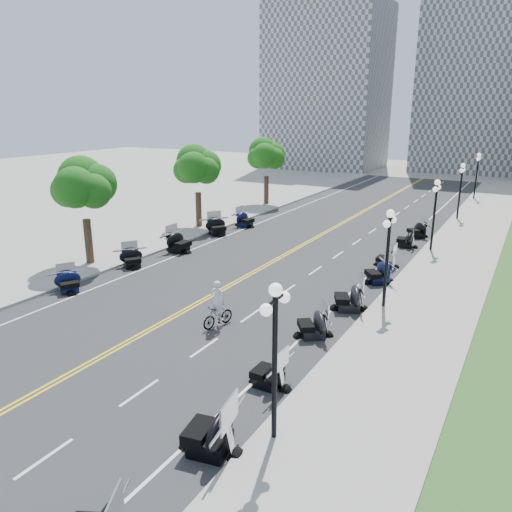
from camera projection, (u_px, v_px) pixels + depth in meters
The scene contains 50 objects.
ground at pixel (198, 303), 25.96m from camera, with size 160.00×160.00×0.00m, color gray.
road at pixel (284, 256), 34.31m from camera, with size 16.00×90.00×0.01m, color #333335.
centerline_yellow_a at pixel (282, 255), 34.36m from camera, with size 0.12×90.00×0.00m, color yellow.
centerline_yellow_b at pixel (285, 256), 34.25m from camera, with size 0.12×90.00×0.00m, color yellow.
edge_line_north at pixel (375, 270), 31.29m from camera, with size 0.12×90.00×0.00m, color white.
edge_line_south at pixel (207, 244), 37.32m from camera, with size 0.12×90.00×0.00m, color white.
lane_dash_3 at pixel (45, 458), 14.43m from camera, with size 0.12×2.00×0.00m, color white.
lane_dash_4 at pixel (140, 392), 17.77m from camera, with size 0.12×2.00×0.00m, color white.
lane_dash_5 at pixel (204, 348), 21.11m from camera, with size 0.12×2.00×0.00m, color white.
lane_dash_6 at pixel (251, 315), 24.45m from camera, with size 0.12×2.00×0.00m, color white.
lane_dash_7 at pixel (287, 290), 27.79m from camera, with size 0.12×2.00×0.00m, color white.
lane_dash_8 at pixel (315, 271), 31.13m from camera, with size 0.12×2.00×0.00m, color white.
lane_dash_9 at pixel (338, 255), 34.46m from camera, with size 0.12×2.00×0.00m, color white.
lane_dash_10 at pixel (357, 242), 37.80m from camera, with size 0.12×2.00×0.00m, color white.
lane_dash_11 at pixel (372, 231), 41.14m from camera, with size 0.12×2.00×0.00m, color white.
lane_dash_12 at pixel (386, 222), 44.48m from camera, with size 0.12×2.00×0.00m, color white.
lane_dash_13 at pixel (397, 214), 47.82m from camera, with size 0.12×2.00×0.00m, color white.
lane_dash_14 at pixel (407, 207), 51.16m from camera, with size 0.12×2.00×0.00m, color white.
lane_dash_15 at pixel (416, 201), 54.50m from camera, with size 0.12×2.00×0.00m, color white.
lane_dash_16 at pixel (423, 196), 57.83m from camera, with size 0.12×2.00×0.00m, color white.
lane_dash_17 at pixel (430, 191), 61.17m from camera, with size 0.12×2.00×0.00m, color white.
lane_dash_18 at pixel (436, 187), 64.51m from camera, with size 0.12×2.00×0.00m, color white.
lane_dash_19 at pixel (442, 183), 67.85m from camera, with size 0.12×2.00×0.00m, color white.
sidewalk_north at pixel (444, 279), 29.33m from camera, with size 5.00×90.00×0.15m, color #9E9991.
sidewalk_south at pixel (164, 236), 39.24m from camera, with size 5.00×90.00×0.15m, color #9E9991.
distant_block_a at pixel (327, 88), 82.50m from camera, with size 18.00×14.00×26.00m, color gray.
distant_block_b at pixel (477, 73), 76.56m from camera, with size 16.00×12.00×30.00m, color gray.
street_lamp_1 at pixel (275, 364), 14.49m from camera, with size 0.50×1.20×4.90m, color black, non-canonical shape.
street_lamp_2 at pixel (387, 260), 24.50m from camera, with size 0.50×1.20×4.90m, color black, non-canonical shape.
street_lamp_3 at pixel (434, 216), 34.52m from camera, with size 0.50×1.20×4.90m, color black, non-canonical shape.
street_lamp_4 at pixel (460, 191), 44.54m from camera, with size 0.50×1.20×4.90m, color black, non-canonical shape.
street_lamp_5 at pixel (476, 176), 54.55m from camera, with size 0.50×1.20×4.90m, color black, non-canonical shape.
tree_2 at pixel (84, 192), 30.99m from camera, with size 4.80×4.80×9.20m, color #235619, non-canonical shape.
tree_3 at pixel (197, 171), 41.01m from camera, with size 4.80×4.80×9.20m, color #235619, non-canonical shape.
tree_4 at pixel (266, 159), 51.03m from camera, with size 4.80×4.80×9.20m, color #235619, non-canonical shape.
motorcycle_n_3 at pixel (210, 429), 14.53m from camera, with size 2.19×2.19×1.53m, color black, non-canonical shape.
motorcycle_n_4 at pixel (269, 370), 18.06m from camera, with size 1.79×1.79×1.26m, color black, non-canonical shape.
motorcycle_n_5 at pixel (313, 322), 21.97m from camera, with size 1.93×1.93×1.35m, color black, non-canonical shape.
motorcycle_n_6 at pixel (349, 296), 24.88m from camera, with size 2.12×2.12×1.48m, color black, non-canonical shape.
motorcycle_n_7 at pixel (379, 271), 28.72m from camera, with size 2.05×2.05×1.44m, color black, non-canonical shape.
motorcycle_n_8 at pixel (386, 257), 31.82m from camera, with size 1.77×1.77×1.24m, color black, non-canonical shape.
motorcycle_n_9 at pixel (406, 238), 36.26m from camera, with size 1.88×1.88×1.32m, color black, non-canonical shape.
motorcycle_n_10 at pixel (417, 229), 38.87m from camera, with size 1.95×1.95×1.37m, color black, non-canonical shape.
motorcycle_s_5 at pixel (68, 281), 27.37m from camera, with size 1.79×1.79×1.25m, color black, non-canonical shape.
motorcycle_s_6 at pixel (132, 257), 31.65m from camera, with size 1.85×1.85×1.29m, color black, non-canonical shape.
motorcycle_s_7 at pixel (179, 241), 34.96m from camera, with size 2.21×2.21×1.55m, color black, non-canonical shape.
motorcycle_s_8 at pixel (217, 226), 39.75m from camera, with size 2.11×2.11×1.48m, color black, non-canonical shape.
motorcycle_s_9 at pixel (245, 219), 42.46m from camera, with size 2.01×2.01×1.41m, color black, non-canonical shape.
bicycle at pixel (218, 316), 23.04m from camera, with size 0.50×1.75×1.05m, color #A51414.
cyclist_rider at pixel (217, 286), 22.62m from camera, with size 0.69×0.46×1.90m, color white.
Camera 1 is at (14.52, -19.58, 9.74)m, focal length 35.00 mm.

